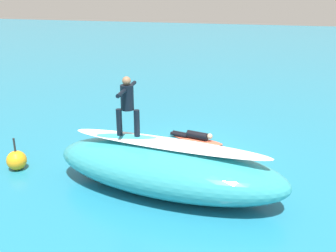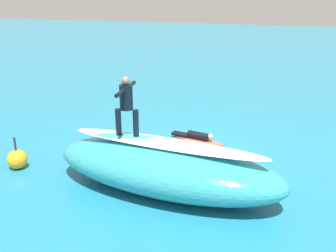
{
  "view_description": "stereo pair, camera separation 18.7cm",
  "coord_description": "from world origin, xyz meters",
  "px_view_note": "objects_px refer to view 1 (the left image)",
  "views": [
    {
      "loc": [
        -3.14,
        11.7,
        5.27
      ],
      "look_at": [
        0.39,
        0.58,
        1.19
      ],
      "focal_mm": 40.57,
      "sensor_mm": 36.0,
      "label": 1
    },
    {
      "loc": [
        -3.32,
        11.64,
        5.27
      ],
      "look_at": [
        0.39,
        0.58,
        1.19
      ],
      "focal_mm": 40.57,
      "sensor_mm": 36.0,
      "label": 2
    }
  ],
  "objects_px": {
    "surfer_riding": "(127,102)",
    "surfer_paddling": "(194,135)",
    "surfboard_paddling": "(197,140)",
    "surfboard_riding": "(129,137)",
    "buoy_marker": "(17,160)"
  },
  "relations": [
    {
      "from": "surfer_riding",
      "to": "surfboard_paddling",
      "type": "relative_size",
      "value": 0.82
    },
    {
      "from": "surfboard_riding",
      "to": "buoy_marker",
      "type": "height_order",
      "value": "surfboard_riding"
    },
    {
      "from": "surfer_riding",
      "to": "surfer_paddling",
      "type": "xyz_separation_m",
      "value": [
        -0.96,
        -3.96,
        -2.28
      ]
    },
    {
      "from": "surfer_riding",
      "to": "surfboard_riding",
      "type": "bearing_deg",
      "value": 69.01
    },
    {
      "from": "surfer_paddling",
      "to": "surfboard_paddling",
      "type": "bearing_deg",
      "value": 0.0
    },
    {
      "from": "surfer_riding",
      "to": "buoy_marker",
      "type": "bearing_deg",
      "value": -3.91
    },
    {
      "from": "surfboard_riding",
      "to": "surfer_paddling",
      "type": "height_order",
      "value": "surfboard_riding"
    },
    {
      "from": "surfboard_riding",
      "to": "surfboard_paddling",
      "type": "distance_m",
      "value": 4.32
    },
    {
      "from": "surfboard_riding",
      "to": "surfboard_paddling",
      "type": "bearing_deg",
      "value": -112.35
    },
    {
      "from": "surfboard_paddling",
      "to": "surfer_paddling",
      "type": "xyz_separation_m",
      "value": [
        0.13,
        -0.03,
        0.17
      ]
    },
    {
      "from": "surfer_paddling",
      "to": "surfer_riding",
      "type": "bearing_deg",
      "value": -91.93
    },
    {
      "from": "surfboard_paddling",
      "to": "buoy_marker",
      "type": "relative_size",
      "value": 1.94
    },
    {
      "from": "surfer_riding",
      "to": "surfboard_paddling",
      "type": "distance_m",
      "value": 4.76
    },
    {
      "from": "surfboard_paddling",
      "to": "surfboard_riding",
      "type": "bearing_deg",
      "value": -93.73
    },
    {
      "from": "surfer_riding",
      "to": "surfer_paddling",
      "type": "bearing_deg",
      "value": -110.54
    }
  ]
}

